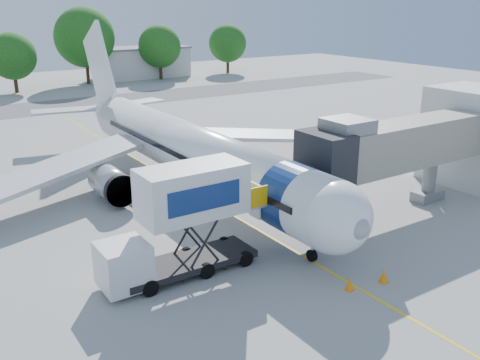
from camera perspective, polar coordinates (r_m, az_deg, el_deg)
ground at (r=35.54m, az=-2.44°, el=-2.79°), size 160.00×160.00×0.00m
guidance_line at (r=35.54m, az=-2.44°, el=-2.79°), size 0.15×70.00×0.01m
taxiway_strip at (r=73.56m, az=-19.84°, el=7.31°), size 120.00×10.00×0.01m
aircraft at (r=38.04m, az=-5.73°, el=3.24°), size 34.17×37.73×11.35m
jet_bridge at (r=34.03m, az=15.40°, el=3.27°), size 13.90×3.20×6.60m
catering_hiloader at (r=26.01m, az=-6.31°, el=-4.55°), size 8.50×2.44×5.50m
safety_cone_a at (r=26.02m, az=11.63°, el=-10.85°), size 0.40×0.40×0.64m
safety_cone_b at (r=27.06m, az=15.10°, el=-9.85°), size 0.44×0.44×0.70m
outbuilding_right at (r=99.00m, az=-10.43°, el=12.26°), size 16.40×7.40×5.30m
tree_d at (r=86.91m, az=-23.12°, el=12.04°), size 6.86×6.86×8.74m
tree_e at (r=92.45m, az=-16.25°, el=14.40°), size 9.61×9.61×12.26m
tree_f at (r=95.48m, az=-8.58°, el=13.92°), size 7.26×7.26×9.25m
tree_g at (r=103.78m, az=-1.33°, el=14.36°), size 7.03×7.03×8.96m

